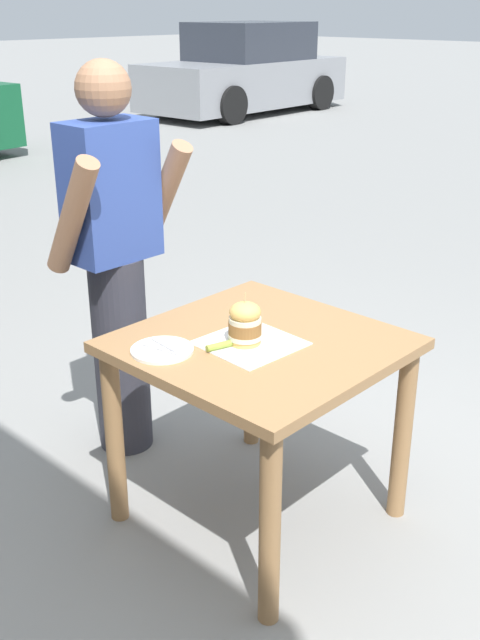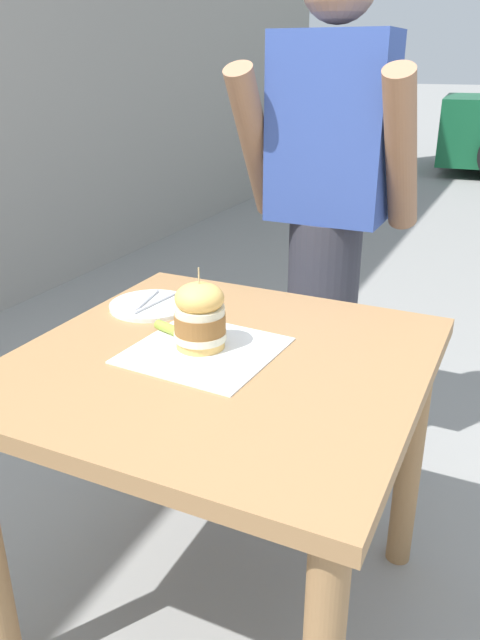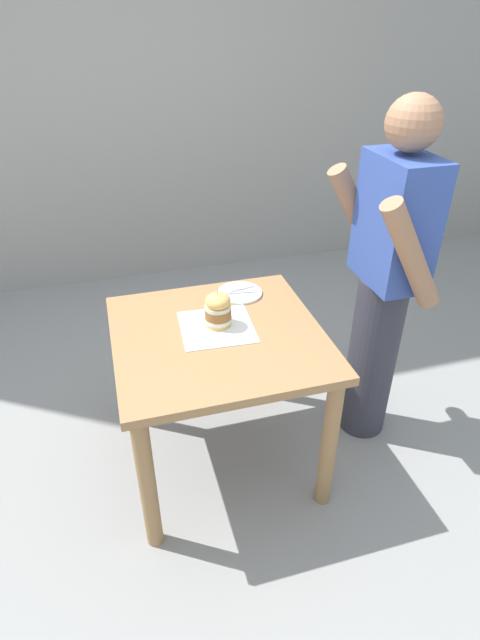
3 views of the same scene
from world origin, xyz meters
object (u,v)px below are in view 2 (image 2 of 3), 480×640
Objects in this scene: sandwich at (200,316)px; side_plate_with_forks at (151,305)px; parked_car_mid_block at (95,99)px; diner_across_table at (326,224)px; pickle_spear at (172,330)px; patio_table at (222,409)px.

side_plate_with_forks is at bearing 145.61° from sandwich.
diner_across_table is at bearing -48.36° from parked_car_mid_block.
side_plate_with_forks is at bearing -51.77° from parked_car_mid_block.
pickle_spear is 10.61m from parked_car_mid_block.
sandwich reaches higher than side_plate_with_forks.
patio_table is 0.23m from pickle_spear.
pickle_spear reaches higher than patio_table.
sandwich is 0.30m from side_plate_with_forks.
patio_table is 0.84m from diner_across_table.
side_plate_with_forks is at bearing -114.98° from diner_across_table.
patio_table is at bearing -51.10° from parked_car_mid_block.
side_plate_with_forks reaches higher than patio_table.
parked_car_mid_block is at bearing 128.70° from sandwich.
diner_across_table reaches higher than parked_car_mid_block.
pickle_spear is (-0.16, 0.05, 0.15)m from patio_table.
diner_across_table is (0.14, 0.75, 0.11)m from pickle_spear.
side_plate_with_forks is 10.41m from parked_car_mid_block.
parked_car_mid_block is at bearing 128.90° from patio_table.
diner_across_table is 0.40× the size of parked_car_mid_block.
parked_car_mid_block is (-6.75, 8.36, 0.10)m from patio_table.
pickle_spear is at bearing -42.65° from side_plate_with_forks.
side_plate_with_forks is (-0.15, 0.14, -0.01)m from pickle_spear.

